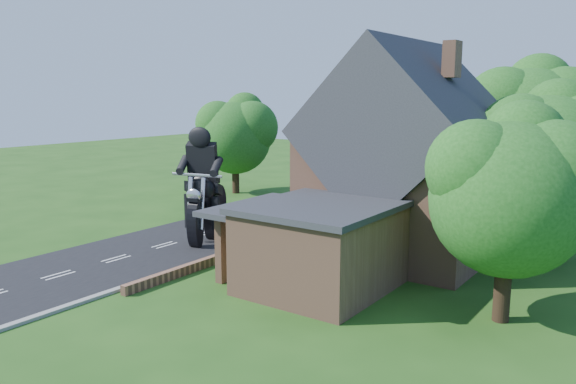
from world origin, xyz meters
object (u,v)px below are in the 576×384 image
Objects in this scene: motorcycle_lead at (204,227)px; motorcycle_follow at (209,205)px; house at (406,164)px; garden_wall at (289,234)px; annex at (318,245)px.

motorcycle_lead is 6.39m from motorcycle_follow.
house is 10.69m from motorcycle_lead.
garden_wall is at bearing -163.53° from motorcycle_follow.
annex reaches higher than garden_wall.
house reaches higher than motorcycle_follow.
garden_wall is 2.15× the size of house.
house reaches higher than garden_wall.
annex reaches higher than motorcycle_lead.
motorcycle_follow is at bearing 150.77° from annex.
garden_wall is at bearing -141.40° from motorcycle_lead.
annex is 8.76m from motorcycle_lead.
garden_wall is 8.19m from annex.
annex is (5.57, -5.80, 1.57)m from garden_wall.
house is at bearing -165.92° from motorcycle_lead.
motorcycle_follow reaches higher than garden_wall.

